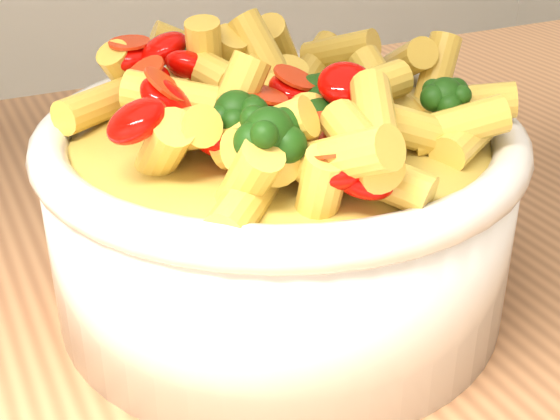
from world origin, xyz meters
name	(u,v)px	position (x,y,z in m)	size (l,w,h in m)	color
table	(319,367)	(0.00, 0.00, 0.80)	(1.20, 0.80, 0.90)	#B77C4E
serving_bowl	(280,208)	(-0.05, -0.04, 0.96)	(0.27, 0.27, 0.12)	white
pasta_salad	(280,89)	(-0.05, -0.04, 1.03)	(0.21, 0.21, 0.05)	#F1C84C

